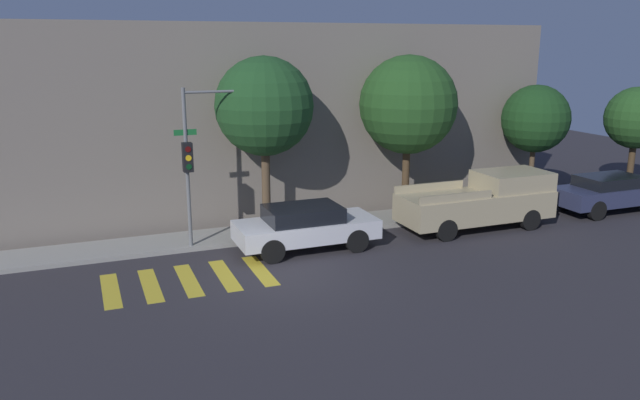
# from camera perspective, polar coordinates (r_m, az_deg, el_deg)

# --- Properties ---
(ground_plane) EXTENTS (60.00, 60.00, 0.00)m
(ground_plane) POSITION_cam_1_polar(r_m,az_deg,el_deg) (17.82, -3.30, -7.10)
(ground_plane) COLOR #2D2B30
(sidewalk) EXTENTS (26.00, 1.90, 0.14)m
(sidewalk) POSITION_cam_1_polar(r_m,az_deg,el_deg) (21.56, -6.77, -3.16)
(sidewalk) COLOR gray
(sidewalk) RESTS_ON ground
(building_row) EXTENTS (26.00, 6.00, 7.15)m
(building_row) POSITION_cam_1_polar(r_m,az_deg,el_deg) (24.99, -9.60, 7.36)
(building_row) COLOR slate
(building_row) RESTS_ON ground
(crosswalk) EXTENTS (4.61, 2.60, 0.00)m
(crosswalk) POSITION_cam_1_polar(r_m,az_deg,el_deg) (17.99, -11.93, -7.18)
(crosswalk) COLOR gold
(crosswalk) RESTS_ON ground
(traffic_light_pole) EXTENTS (2.33, 0.56, 5.15)m
(traffic_light_pole) POSITION_cam_1_polar(r_m,az_deg,el_deg) (19.73, -10.88, 5.02)
(traffic_light_pole) COLOR slate
(traffic_light_pole) RESTS_ON ground
(sedan_near_corner) EXTENTS (4.50, 1.88, 1.45)m
(sedan_near_corner) POSITION_cam_1_polar(r_m,az_deg,el_deg) (19.88, -1.34, -2.40)
(sedan_near_corner) COLOR silver
(sedan_near_corner) RESTS_ON ground
(pickup_truck) EXTENTS (5.58, 1.99, 1.97)m
(pickup_truck) POSITION_cam_1_polar(r_m,az_deg,el_deg) (22.95, 14.65, -0.04)
(pickup_truck) COLOR tan
(pickup_truck) RESTS_ON ground
(sedan_middle) EXTENTS (4.61, 1.82, 1.45)m
(sedan_middle) POSITION_cam_1_polar(r_m,az_deg,el_deg) (26.89, 25.00, 0.68)
(sedan_middle) COLOR #2D3351
(sedan_middle) RESTS_ON ground
(tree_near_corner) EXTENTS (3.31, 3.31, 6.07)m
(tree_near_corner) POSITION_cam_1_polar(r_m,az_deg,el_deg) (21.05, -5.11, 8.48)
(tree_near_corner) COLOR brown
(tree_near_corner) RESTS_ON ground
(tree_midblock) EXTENTS (3.59, 3.59, 6.07)m
(tree_midblock) POSITION_cam_1_polar(r_m,az_deg,el_deg) (23.19, 8.06, 8.59)
(tree_midblock) COLOR #4C3823
(tree_midblock) RESTS_ON ground
(tree_far_end) EXTENTS (2.70, 2.70, 4.86)m
(tree_far_end) POSITION_cam_1_polar(r_m,az_deg,el_deg) (26.62, 19.11, 7.02)
(tree_far_end) COLOR brown
(tree_far_end) RESTS_ON ground
(tree_behind_truck) EXTENTS (2.67, 2.67, 4.65)m
(tree_behind_truck) POSITION_cam_1_polar(r_m,az_deg,el_deg) (30.44, 26.97, 6.68)
(tree_behind_truck) COLOR #4C3823
(tree_behind_truck) RESTS_ON ground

